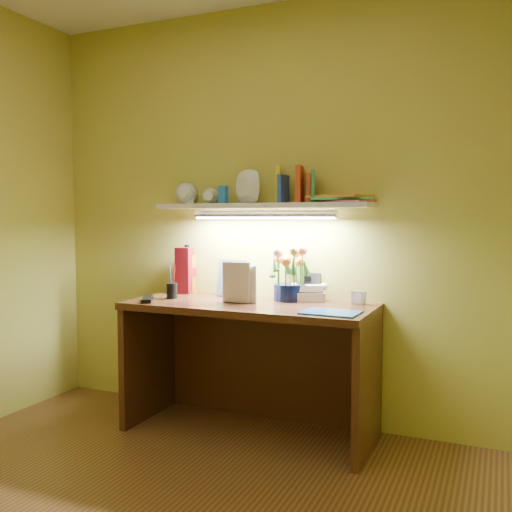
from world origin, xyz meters
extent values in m
cube|color=#3C2010|center=(0.00, 1.20, 0.38)|extent=(1.40, 0.60, 0.75)
cube|color=silver|center=(0.58, 1.39, 0.79)|extent=(0.08, 0.05, 0.07)
cube|color=#5B0911|center=(-0.54, 1.40, 0.90)|extent=(0.10, 0.10, 0.29)
cylinder|color=black|center=(-0.49, 1.17, 0.83)|extent=(0.08, 0.08, 0.16)
cube|color=black|center=(-0.57, 1.03, 0.76)|extent=(0.15, 0.20, 0.02)
cube|color=blue|center=(0.52, 1.05, 0.75)|extent=(0.29, 0.22, 0.01)
imported|color=beige|center=(-0.16, 1.17, 0.87)|extent=(0.17, 0.03, 0.23)
imported|color=silver|center=(-0.11, 1.19, 0.86)|extent=(0.16, 0.02, 0.21)
cube|color=silver|center=(0.00, 1.38, 1.30)|extent=(1.30, 0.25, 0.03)
imported|color=silver|center=(-0.53, 1.38, 1.37)|extent=(0.16, 0.16, 0.11)
imported|color=silver|center=(-0.36, 1.38, 1.36)|extent=(0.13, 0.13, 0.09)
imported|color=silver|center=(-0.13, 1.38, 1.34)|extent=(0.27, 0.27, 0.05)
cube|color=silver|center=(-0.52, 1.43, 1.37)|extent=(0.06, 0.06, 0.11)
cube|color=blue|center=(-0.27, 1.41, 1.37)|extent=(0.06, 0.05, 0.11)
cube|color=#BE3B1C|center=(0.23, 1.40, 1.42)|extent=(0.05, 0.15, 0.21)
cube|color=gold|center=(0.09, 1.41, 1.42)|extent=(0.07, 0.14, 0.22)
cube|color=#284DA6|center=(0.13, 1.38, 1.40)|extent=(0.03, 0.12, 0.16)
cube|color=#2F864C|center=(0.31, 1.38, 1.41)|extent=(0.06, 0.12, 0.19)
cube|color=#BE3B1C|center=(0.28, 1.41, 1.40)|extent=(0.05, 0.12, 0.17)
cube|color=#D05093|center=(0.51, 1.39, 1.32)|extent=(0.30, 0.26, 0.01)
cube|color=#4BD06B|center=(0.48, 1.42, 1.34)|extent=(0.37, 0.29, 0.01)
cube|color=orange|center=(0.46, 1.42, 1.35)|extent=(0.36, 0.30, 0.01)
camera|label=1|loc=(1.31, -1.71, 1.24)|focal=40.00mm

